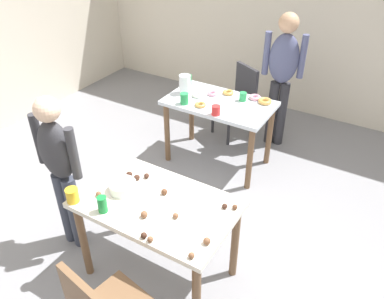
# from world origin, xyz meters

# --- Properties ---
(ground_plane) EXTENTS (6.40, 6.40, 0.00)m
(ground_plane) POSITION_xyz_m (0.00, 0.00, 0.00)
(ground_plane) COLOR gray
(wall_back) EXTENTS (6.40, 0.10, 2.60)m
(wall_back) POSITION_xyz_m (0.00, 3.20, 1.30)
(wall_back) COLOR beige
(wall_back) RESTS_ON ground_plane
(dining_table_near) EXTENTS (1.11, 0.70, 0.75)m
(dining_table_near) POSITION_xyz_m (-0.11, -0.11, 0.64)
(dining_table_near) COLOR silver
(dining_table_near) RESTS_ON ground_plane
(dining_table_far) EXTENTS (1.10, 0.64, 0.75)m
(dining_table_far) POSITION_xyz_m (-0.46, 1.50, 0.63)
(dining_table_far) COLOR silver
(dining_table_far) RESTS_ON ground_plane
(chair_far_table) EXTENTS (0.54, 0.54, 0.87)m
(chair_far_table) POSITION_xyz_m (-0.53, 2.17, 0.50)
(chair_far_table) COLOR #2D2D33
(chair_far_table) RESTS_ON ground_plane
(person_girl_near) EXTENTS (0.45, 0.21, 1.39)m
(person_girl_near) POSITION_xyz_m (-0.95, -0.20, 0.82)
(person_girl_near) COLOR #383D4C
(person_girl_near) RESTS_ON ground_plane
(person_adult_far) EXTENTS (0.45, 0.28, 1.55)m
(person_adult_far) POSITION_xyz_m (-0.05, 2.21, 0.93)
(person_adult_far) COLOR #28282D
(person_adult_far) RESTS_ON ground_plane
(mixing_bowl) EXTENTS (0.20, 0.20, 0.07)m
(mixing_bowl) POSITION_xyz_m (-0.40, -0.13, 0.79)
(mixing_bowl) COLOR white
(mixing_bowl) RESTS_ON dining_table_near
(soda_can) EXTENTS (0.07, 0.07, 0.12)m
(soda_can) POSITION_xyz_m (-0.37, -0.37, 0.81)
(soda_can) COLOR #198438
(soda_can) RESTS_ON dining_table_near
(fork_near) EXTENTS (0.17, 0.02, 0.01)m
(fork_near) POSITION_xyz_m (0.04, 0.07, 0.75)
(fork_near) COLOR silver
(fork_near) RESTS_ON dining_table_near
(cup_near_0) EXTENTS (0.09, 0.09, 0.11)m
(cup_near_0) POSITION_xyz_m (-0.62, -0.40, 0.80)
(cup_near_0) COLOR yellow
(cup_near_0) RESTS_ON dining_table_near
(cake_ball_0) EXTENTS (0.04, 0.04, 0.04)m
(cake_ball_0) POSITION_xyz_m (0.01, -0.42, 0.77)
(cake_ball_0) COLOR #3D2319
(cake_ball_0) RESTS_ON dining_table_near
(cake_ball_1) EXTENTS (0.04, 0.04, 0.04)m
(cake_ball_1) POSITION_xyz_m (0.39, 0.11, 0.77)
(cake_ball_1) COLOR brown
(cake_ball_1) RESTS_ON dining_table_near
(cake_ball_2) EXTENTS (0.05, 0.05, 0.05)m
(cake_ball_2) POSITION_xyz_m (-0.46, 0.02, 0.77)
(cake_ball_2) COLOR #3D2319
(cake_ball_2) RESTS_ON dining_table_near
(cake_ball_3) EXTENTS (0.04, 0.04, 0.04)m
(cake_ball_3) POSITION_xyz_m (0.35, -0.41, 0.77)
(cake_ball_3) COLOR brown
(cake_ball_3) RESTS_ON dining_table_near
(cake_ball_4) EXTENTS (0.05, 0.05, 0.05)m
(cake_ball_4) POSITION_xyz_m (0.38, -0.27, 0.77)
(cake_ball_4) COLOR brown
(cake_ball_4) RESTS_ON dining_table_near
(cake_ball_5) EXTENTS (0.04, 0.04, 0.04)m
(cake_ball_5) POSITION_xyz_m (0.32, 0.08, 0.77)
(cake_ball_5) COLOR #3D2319
(cake_ball_5) RESTS_ON dining_table_near
(cake_ball_6) EXTENTS (0.05, 0.05, 0.05)m
(cake_ball_6) POSITION_xyz_m (-0.39, 0.02, 0.77)
(cake_ball_6) COLOR #3D2319
(cake_ball_6) RESTS_ON dining_table_near
(cake_ball_7) EXTENTS (0.05, 0.05, 0.05)m
(cake_ball_7) POSITION_xyz_m (-0.10, -0.27, 0.77)
(cake_ball_7) COLOR brown
(cake_ball_7) RESTS_ON dining_table_near
(cake_ball_8) EXTENTS (0.04, 0.04, 0.04)m
(cake_ball_8) POSITION_xyz_m (-0.34, 0.08, 0.77)
(cake_ball_8) COLOR #3D2319
(cake_ball_8) RESTS_ON dining_table_near
(cake_ball_9) EXTENTS (0.04, 0.04, 0.04)m
(cake_ball_9) POSITION_xyz_m (-0.51, -0.27, 0.77)
(cake_ball_9) COLOR brown
(cake_ball_9) RESTS_ON dining_table_near
(cake_ball_10) EXTENTS (0.04, 0.04, 0.04)m
(cake_ball_10) POSITION_xyz_m (0.09, -0.17, 0.77)
(cake_ball_10) COLOR brown
(cake_ball_10) RESTS_ON dining_table_near
(cake_ball_11) EXTENTS (0.05, 0.05, 0.05)m
(cake_ball_11) POSITION_xyz_m (-0.11, -0.01, 0.77)
(cake_ball_11) COLOR brown
(cake_ball_11) RESTS_ON dining_table_near
(cake_ball_12) EXTENTS (0.04, 0.04, 0.04)m
(cake_ball_12) POSITION_xyz_m (0.07, -0.43, 0.77)
(cake_ball_12) COLOR brown
(cake_ball_12) RESTS_ON dining_table_near
(pitcher_far) EXTENTS (0.12, 0.12, 0.20)m
(pitcher_far) POSITION_xyz_m (-0.87, 1.49, 0.85)
(pitcher_far) COLOR white
(pitcher_far) RESTS_ON dining_table_far
(cup_far_0) EXTENTS (0.07, 0.07, 0.09)m
(cup_far_0) POSITION_xyz_m (-0.26, 1.64, 0.80)
(cup_far_0) COLOR green
(cup_far_0) RESTS_ON dining_table_far
(cup_far_1) EXTENTS (0.07, 0.07, 0.12)m
(cup_far_1) POSITION_xyz_m (-0.95, 1.69, 0.81)
(cup_far_1) COLOR green
(cup_far_1) RESTS_ON dining_table_far
(cup_far_2) EXTENTS (0.08, 0.08, 0.11)m
(cup_far_2) POSITION_xyz_m (-0.74, 1.27, 0.81)
(cup_far_2) COLOR green
(cup_far_2) RESTS_ON dining_table_far
(cup_far_3) EXTENTS (0.09, 0.09, 0.09)m
(cup_far_3) POSITION_xyz_m (-0.36, 1.23, 0.80)
(cup_far_3) COLOR red
(cup_far_3) RESTS_ON dining_table_far
(donut_far_0) EXTENTS (0.11, 0.11, 0.03)m
(donut_far_0) POSITION_xyz_m (-0.59, 1.60, 0.77)
(donut_far_0) COLOR pink
(donut_far_0) RESTS_ON dining_table_far
(donut_far_1) EXTENTS (0.12, 0.12, 0.04)m
(donut_far_1) POSITION_xyz_m (-0.46, 1.71, 0.77)
(donut_far_1) COLOR gold
(donut_far_1) RESTS_ON dining_table_far
(donut_far_2) EXTENTS (0.14, 0.14, 0.04)m
(donut_far_2) POSITION_xyz_m (-0.04, 1.71, 0.77)
(donut_far_2) COLOR gold
(donut_far_2) RESTS_ON dining_table_far
(donut_far_3) EXTENTS (0.11, 0.11, 0.03)m
(donut_far_3) POSITION_xyz_m (-0.57, 1.31, 0.77)
(donut_far_3) COLOR gold
(donut_far_3) RESTS_ON dining_table_far
(donut_far_4) EXTENTS (0.12, 0.12, 0.04)m
(donut_far_4) POSITION_xyz_m (-0.71, 1.49, 0.77)
(donut_far_4) COLOR white
(donut_far_4) RESTS_ON dining_table_far
(donut_far_5) EXTENTS (0.12, 0.12, 0.04)m
(donut_far_5) POSITION_xyz_m (-0.17, 1.74, 0.77)
(donut_far_5) COLOR pink
(donut_far_5) RESTS_ON dining_table_far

